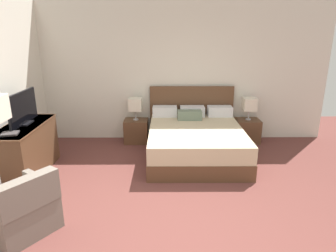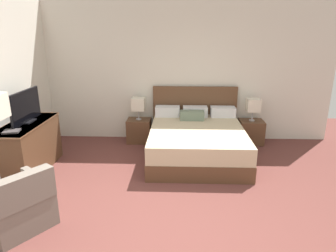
# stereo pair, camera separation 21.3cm
# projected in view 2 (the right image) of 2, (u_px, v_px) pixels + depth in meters

# --- Properties ---
(ground_plane) EXTENTS (10.29, 10.29, 0.00)m
(ground_plane) POSITION_uv_depth(u_px,v_px,m) (168.00, 239.00, 3.38)
(ground_plane) COLOR brown
(wall_back) EXTENTS (6.56, 0.06, 2.89)m
(wall_back) POSITION_uv_depth(u_px,v_px,m) (174.00, 72.00, 6.25)
(wall_back) COLOR silver
(wall_back) RESTS_ON ground
(bed) EXTENTS (1.77, 2.08, 1.16)m
(bed) POSITION_uv_depth(u_px,v_px,m) (197.00, 140.00, 5.57)
(bed) COLOR brown
(bed) RESTS_ON ground
(nightstand_left) EXTENTS (0.49, 0.42, 0.49)m
(nightstand_left) POSITION_uv_depth(u_px,v_px,m) (139.00, 130.00, 6.35)
(nightstand_left) COLOR brown
(nightstand_left) RESTS_ON ground
(nightstand_right) EXTENTS (0.49, 0.42, 0.49)m
(nightstand_right) POSITION_uv_depth(u_px,v_px,m) (251.00, 132.00, 6.26)
(nightstand_right) COLOR brown
(nightstand_right) RESTS_ON ground
(table_lamp_left) EXTENTS (0.26, 0.26, 0.46)m
(table_lamp_left) POSITION_uv_depth(u_px,v_px,m) (138.00, 104.00, 6.18)
(table_lamp_left) COLOR #B7B7BC
(table_lamp_left) RESTS_ON nightstand_left
(table_lamp_right) EXTENTS (0.26, 0.26, 0.46)m
(table_lamp_right) POSITION_uv_depth(u_px,v_px,m) (253.00, 105.00, 6.09)
(table_lamp_right) COLOR #B7B7BC
(table_lamp_right) RESTS_ON nightstand_right
(dresser) EXTENTS (0.56, 1.41, 0.83)m
(dresser) POSITION_uv_depth(u_px,v_px,m) (29.00, 147.00, 4.95)
(dresser) COLOR brown
(dresser) RESTS_ON ground
(tv) EXTENTS (0.18, 0.91, 0.52)m
(tv) POSITION_uv_depth(u_px,v_px,m) (26.00, 107.00, 4.83)
(tv) COLOR black
(tv) RESTS_ON dresser
(book_red_cover) EXTENTS (0.26, 0.24, 0.02)m
(book_red_cover) POSITION_uv_depth(u_px,v_px,m) (12.00, 131.00, 4.41)
(book_red_cover) COLOR #383333
(book_red_cover) RESTS_ON dresser
(armchair_by_window) EXTENTS (0.96, 0.96, 0.76)m
(armchair_by_window) POSITION_uv_depth(u_px,v_px,m) (18.00, 206.00, 3.51)
(armchair_by_window) COLOR #70665B
(armchair_by_window) RESTS_ON ground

